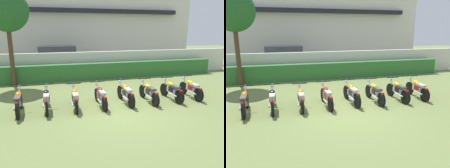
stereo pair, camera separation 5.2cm
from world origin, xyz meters
The scene contains 14 objects.
ground centered at (0.00, 0.00, 0.00)m, with size 60.00×60.00×0.00m, color olive.
building centered at (0.00, 15.76, 4.39)m, with size 22.46×6.50×8.78m.
compound_wall centered at (0.00, 6.99, 0.83)m, with size 21.34×0.30×1.66m, color silver.
hedge_row centered at (0.00, 6.29, 0.51)m, with size 17.07×0.70×1.02m, color #337033.
parked_car centered at (-1.75, 9.88, 0.94)m, with size 4.52×2.10×1.89m.
tree_near_inspector centered at (-4.50, 5.74, 4.03)m, with size 2.25×2.25×5.20m.
motorcycle_in_row_0 centered at (-3.73, 1.09, 0.46)m, with size 0.60×1.85×0.98m.
motorcycle_in_row_1 centered at (-2.72, 1.15, 0.45)m, with size 0.60×1.93×0.96m.
motorcycle_in_row_2 centered at (-1.64, 1.04, 0.44)m, with size 0.60×1.80×0.94m.
motorcycle_in_row_3 centered at (-0.59, 1.04, 0.44)m, with size 0.60×1.89×0.95m.
motorcycle_in_row_4 centered at (0.52, 1.11, 0.45)m, with size 0.60×1.92×0.96m.
motorcycle_in_row_5 centered at (1.56, 1.02, 0.44)m, with size 0.60×1.93×0.95m.
motorcycle_in_row_6 centered at (2.67, 1.01, 0.45)m, with size 0.60×1.84×0.96m.
motorcycle_in_row_7 centered at (3.71, 1.06, 0.45)m, with size 0.60×1.85×0.96m.
Camera 1 is at (-2.54, -7.52, 3.10)m, focal length 35.73 mm.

